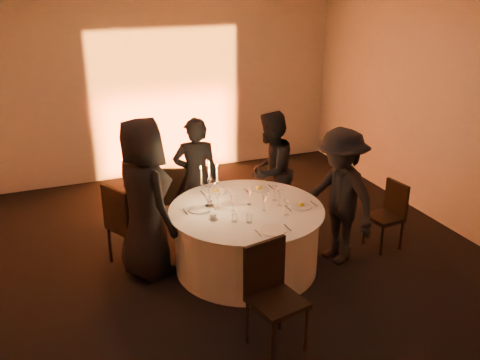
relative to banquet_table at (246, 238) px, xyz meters
name	(u,v)px	position (x,y,z in m)	size (l,w,h in m)	color
floor	(246,266)	(0.00, 0.00, -0.38)	(7.00, 7.00, 0.00)	black
ceiling	(247,6)	(0.00, 0.00, 2.62)	(7.00, 7.00, 0.00)	silver
wall_back	(166,87)	(0.00, 3.50, 1.12)	(7.00, 7.00, 0.00)	beige
wall_right	(460,121)	(3.00, 0.00, 1.12)	(7.00, 7.00, 0.00)	beige
uplighter_fixture	(175,174)	(0.00, 3.20, -0.33)	(0.25, 0.12, 0.10)	black
banquet_table	(246,238)	(0.00, 0.00, 0.00)	(1.80, 1.80, 0.77)	black
chair_left	(125,221)	(-1.31, 0.60, 0.20)	(0.60, 0.60, 1.03)	black
chair_back_left	(174,194)	(-0.52, 1.27, 0.14)	(0.53, 0.53, 0.93)	black
chair_back_right	(272,178)	(0.98, 1.39, 0.12)	(0.54, 0.54, 0.89)	black
chair_right	(389,211)	(1.88, -0.19, 0.10)	(0.42, 0.42, 0.86)	black
chair_front	(272,289)	(-0.32, -1.37, 0.20)	(0.54, 0.54, 1.04)	black
guest_left	(144,199)	(-1.11, 0.33, 0.55)	(0.92, 0.60, 1.87)	black
guest_back_left	(196,178)	(-0.27, 1.05, 0.43)	(0.59, 0.39, 1.62)	black
guest_back_right	(270,171)	(0.72, 0.89, 0.43)	(0.79, 0.62, 1.63)	black
guest_right	(340,197)	(1.10, -0.23, 0.45)	(1.08, 0.62, 1.67)	black
plate_left	(200,209)	(-0.52, 0.17, 0.39)	(0.36, 0.25, 0.01)	white
plate_back_left	(216,191)	(-0.17, 0.59, 0.40)	(0.35, 0.26, 0.08)	white
plate_back_right	(259,188)	(0.36, 0.46, 0.40)	(0.35, 0.25, 0.08)	white
plate_right	(301,205)	(0.61, -0.19, 0.40)	(0.36, 0.24, 0.08)	white
plate_front	(273,230)	(0.04, -0.63, 0.39)	(0.36, 0.28, 0.01)	white
coffee_cup	(213,216)	(-0.45, -0.11, 0.42)	(0.11, 0.11, 0.07)	white
candelabra	(209,191)	(-0.38, 0.20, 0.58)	(0.24, 0.11, 0.57)	silver
wine_glass_a	(249,194)	(0.07, 0.09, 0.52)	(0.07, 0.07, 0.19)	silver
wine_glass_b	(287,204)	(0.34, -0.34, 0.52)	(0.07, 0.07, 0.19)	silver
wine_glass_c	(264,200)	(0.16, -0.13, 0.52)	(0.07, 0.07, 0.19)	silver
wine_glass_d	(208,201)	(-0.44, 0.08, 0.52)	(0.07, 0.07, 0.19)	silver
wine_glass_e	(217,197)	(-0.31, 0.13, 0.52)	(0.07, 0.07, 0.19)	silver
wine_glass_f	(280,195)	(0.39, -0.07, 0.52)	(0.07, 0.07, 0.19)	silver
wine_glass_g	(233,200)	(-0.17, -0.01, 0.52)	(0.07, 0.07, 0.19)	silver
wine_glass_h	(275,190)	(0.40, 0.08, 0.52)	(0.07, 0.07, 0.19)	silver
tumbler_a	(249,219)	(-0.11, -0.35, 0.43)	(0.07, 0.07, 0.09)	silver
tumbler_b	(235,218)	(-0.25, -0.26, 0.43)	(0.07, 0.07, 0.09)	silver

